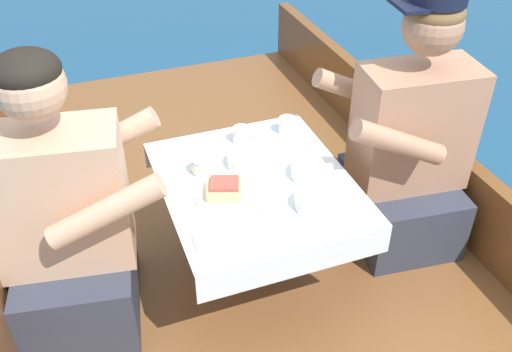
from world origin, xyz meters
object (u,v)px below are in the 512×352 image
coffee_cup_port (288,125)px  tin_can (202,166)px  coffee_cup_starboard (242,134)px  person_starboard (408,150)px  person_port (68,226)px  sandwich (225,188)px

coffee_cup_port → tin_can: size_ratio=1.32×
coffee_cup_port → coffee_cup_starboard: 0.18m
person_starboard → coffee_cup_port: (-0.39, 0.21, 0.07)m
person_port → coffee_cup_port: size_ratio=10.79×
tin_can → coffee_cup_starboard: bearing=35.5°
person_port → person_starboard: person_starboard is taller
person_port → person_starboard: bearing=8.7°
tin_can → person_starboard: bearing=-5.5°
person_port → sandwich: size_ratio=7.23×
person_starboard → coffee_cup_starboard: (-0.57, 0.21, 0.07)m
sandwich → coffee_cup_starboard: (0.15, 0.28, -0.00)m
person_starboard → tin_can: bearing=1.0°
coffee_cup_port → tin_can: bearing=-159.7°
person_port → person_starboard: 1.20m
person_starboard → coffee_cup_port: person_starboard is taller
person_starboard → tin_can: 0.76m
sandwich → person_port: bearing=168.9°
person_starboard → sandwich: (-0.72, -0.07, 0.07)m
sandwich → tin_can: size_ratio=1.97×
person_port → coffee_cup_starboard: person_port is taller
person_port → coffee_cup_port: bearing=22.6°
person_starboard → coffee_cup_starboard: size_ratio=11.30×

